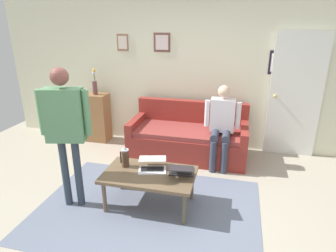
% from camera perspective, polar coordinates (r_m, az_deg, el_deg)
% --- Properties ---
extents(ground_plane, '(7.68, 7.68, 0.00)m').
position_cam_1_polar(ground_plane, '(3.76, -2.68, -16.03)').
color(ground_plane, '#AFA692').
extents(area_rug, '(2.70, 1.93, 0.01)m').
position_cam_1_polar(area_rug, '(3.78, -3.99, -15.83)').
color(area_rug, slate).
rests_on(area_rug, ground_plane).
extents(back_wall, '(7.04, 0.11, 2.70)m').
position_cam_1_polar(back_wall, '(5.25, 3.94, 10.64)').
color(back_wall, silver).
rests_on(back_wall, ground_plane).
extents(interior_door, '(0.82, 0.09, 2.05)m').
position_cam_1_polar(interior_door, '(5.23, 23.49, 5.32)').
color(interior_door, white).
rests_on(interior_door, ground_plane).
extents(couch, '(1.93, 0.87, 0.88)m').
position_cam_1_polar(couch, '(5.00, 4.00, -2.38)').
color(couch, maroon).
rests_on(couch, ground_plane).
extents(coffee_table, '(1.12, 0.67, 0.45)m').
position_cam_1_polar(coffee_table, '(3.64, -3.66, -9.81)').
color(coffee_table, brown).
rests_on(coffee_table, ground_plane).
extents(laptop_left, '(0.34, 0.41, 0.15)m').
position_cam_1_polar(laptop_left, '(3.58, 2.61, -8.58)').
color(laptop_left, '#28282D').
rests_on(laptop_left, coffee_table).
extents(laptop_center, '(0.40, 0.39, 0.13)m').
position_cam_1_polar(laptop_center, '(3.68, -3.06, -7.79)').
color(laptop_center, silver).
rests_on(laptop_center, coffee_table).
extents(french_press, '(0.11, 0.09, 0.26)m').
position_cam_1_polar(french_press, '(3.75, -8.33, -6.15)').
color(french_press, '#4C3323').
rests_on(french_press, coffee_table).
extents(side_shelf, '(0.42, 0.32, 0.91)m').
position_cam_1_polar(side_shelf, '(5.71, -13.55, 1.61)').
color(side_shelf, olive).
rests_on(side_shelf, ground_plane).
extents(flower_vase, '(0.09, 0.09, 0.47)m').
position_cam_1_polar(flower_vase, '(5.54, -14.07, 7.76)').
color(flower_vase, brown).
rests_on(flower_vase, side_shelf).
extents(person_standing, '(0.60, 0.28, 1.73)m').
position_cam_1_polar(person_standing, '(3.55, -19.40, 0.78)').
color(person_standing, '#303C4B').
rests_on(person_standing, ground_plane).
extents(person_seated, '(0.55, 0.51, 1.28)m').
position_cam_1_polar(person_seated, '(4.58, 10.44, 0.83)').
color(person_seated, '#373A4B').
rests_on(person_seated, ground_plane).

